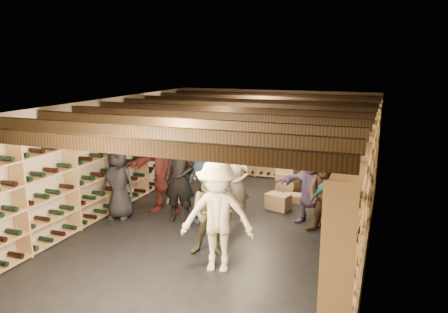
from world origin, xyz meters
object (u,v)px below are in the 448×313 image
crate_stack_right (279,202)px  person_2 (211,213)px  person_8 (325,196)px  person_10 (220,175)px  person_3 (218,216)px  person_6 (209,177)px  person_4 (335,205)px  person_7 (236,184)px  person_12 (345,179)px  crate_stack_left (288,180)px  person_5 (165,169)px  person_11 (311,187)px  person_0 (118,183)px  person_1 (180,180)px  crate_loose (295,198)px  person_9 (172,168)px

crate_stack_right → person_2: bearing=-100.9°
person_8 → person_10: size_ratio=0.98×
person_3 → person_8: bearing=43.0°
person_10 → person_6: bearing=-98.6°
person_4 → person_7: bearing=178.1°
person_8 → person_12: bearing=97.8°
crate_stack_left → person_5: 3.15m
person_2 → person_11: (1.29, 2.01, 0.02)m
person_10 → person_0: bearing=-158.0°
person_11 → person_0: bearing=-150.4°
person_2 → person_7: (-0.15, 1.65, 0.03)m
person_0 → person_12: size_ratio=0.91×
person_1 → person_12: bearing=18.2°
person_5 → person_8: person_5 is taller
person_3 → person_11: size_ratio=1.16×
person_6 → person_12: person_6 is taller
person_3 → person_7: 2.17m
person_3 → crate_loose: bearing=70.6°
person_12 → crate_loose: bearing=129.3°
crate_stack_right → person_8: person_8 is taller
person_2 → person_8: person_8 is taller
person_8 → person_11: bearing=144.8°
person_1 → person_8: size_ratio=1.15×
crate_stack_left → person_6: size_ratio=0.36×
person_11 → person_9: bearing=-169.4°
crate_stack_left → person_12: 1.96m
person_10 → person_12: 2.61m
crate_stack_right → person_0: bearing=-150.3°
person_4 → person_10: 2.85m
person_3 → person_11: bearing=55.5°
crate_loose → person_2: bearing=-102.8°
person_3 → person_7: size_ratio=1.14×
person_4 → person_10: (-2.58, 1.21, -0.00)m
person_6 → person_9: 1.47m
crate_stack_right → person_4: bearing=-49.6°
person_0 → person_10: size_ratio=0.97×
person_4 → person_0: bearing=-163.4°
crate_stack_left → crate_stack_right: bearing=-86.3°
person_6 → person_10: bearing=98.5°
person_3 → person_6: bearing=103.9°
person_2 → person_5: size_ratio=0.79×
person_11 → person_12: person_12 is taller
crate_stack_left → person_4: (1.46, -2.84, 0.44)m
person_0 → person_12: (4.33, 1.68, 0.08)m
person_1 → person_10: (0.48, 1.01, -0.10)m
person_6 → person_8: size_ratio=1.23×
crate_loose → person_0: bearing=-143.9°
crate_stack_right → person_3: 3.18m
crate_stack_right → person_8: size_ratio=0.38×
crate_stack_left → crate_loose: (0.32, -0.57, -0.25)m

